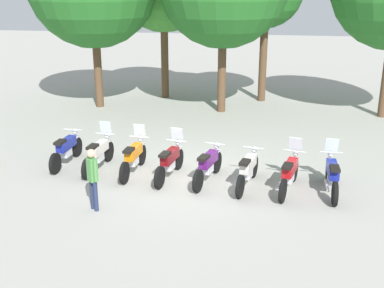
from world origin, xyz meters
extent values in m
plane|color=#9E9B93|center=(0.00, 0.00, 0.00)|extent=(80.00, 80.00, 0.00)
cylinder|color=black|center=(-3.98, 1.25, 0.32)|extent=(0.12, 0.64, 0.64)
cylinder|color=black|center=(-4.03, -0.30, 0.32)|extent=(0.12, 0.64, 0.64)
cube|color=silver|center=(-3.98, 1.25, 0.66)|extent=(0.13, 0.36, 0.04)
cube|color=navy|center=(-4.00, 0.53, 0.67)|extent=(0.29, 0.96, 0.30)
cube|color=silver|center=(-4.00, 0.48, 0.40)|extent=(0.23, 0.41, 0.24)
cube|color=black|center=(-4.01, 0.13, 0.86)|extent=(0.25, 0.45, 0.08)
cylinder|color=silver|center=(-3.98, 1.16, 0.64)|extent=(0.06, 0.23, 0.64)
cylinder|color=silver|center=(-3.98, 1.07, 0.97)|extent=(0.62, 0.06, 0.04)
sphere|color=silver|center=(-3.98, 1.20, 0.85)|extent=(0.17, 0.17, 0.16)
cylinder|color=silver|center=(-4.17, 0.18, 0.34)|extent=(0.09, 0.70, 0.07)
cylinder|color=black|center=(-2.80, 1.01, 0.32)|extent=(0.15, 0.65, 0.64)
cylinder|color=black|center=(-2.92, -0.54, 0.32)|extent=(0.15, 0.65, 0.64)
cube|color=silver|center=(-2.80, 1.01, 0.66)|extent=(0.15, 0.37, 0.04)
cube|color=silver|center=(-2.85, 0.28, 0.67)|extent=(0.33, 0.97, 0.30)
cube|color=silver|center=(-2.86, 0.23, 0.40)|extent=(0.25, 0.42, 0.24)
cube|color=black|center=(-2.88, -0.12, 0.86)|extent=(0.27, 0.46, 0.08)
cylinder|color=silver|center=(-2.81, 0.92, 0.64)|extent=(0.07, 0.23, 0.64)
cylinder|color=silver|center=(-2.81, 0.83, 0.97)|extent=(0.62, 0.08, 0.04)
sphere|color=silver|center=(-2.80, 0.96, 0.85)|extent=(0.17, 0.17, 0.16)
cylinder|color=silver|center=(-3.04, -0.05, 0.34)|extent=(0.12, 0.70, 0.07)
cube|color=silver|center=(-2.81, 0.89, 1.17)|extent=(0.37, 0.16, 0.39)
cylinder|color=black|center=(-1.67, 0.88, 0.32)|extent=(0.13, 0.64, 0.64)
cylinder|color=black|center=(-1.76, -0.67, 0.32)|extent=(0.13, 0.64, 0.64)
cube|color=silver|center=(-1.67, 0.88, 0.66)|extent=(0.14, 0.37, 0.04)
cube|color=orange|center=(-1.71, 0.16, 0.67)|extent=(0.31, 0.96, 0.30)
cube|color=silver|center=(-1.72, 0.11, 0.40)|extent=(0.24, 0.41, 0.24)
cube|color=black|center=(-1.73, -0.24, 0.86)|extent=(0.26, 0.45, 0.08)
cylinder|color=silver|center=(-1.68, 0.79, 0.64)|extent=(0.06, 0.23, 0.64)
cylinder|color=silver|center=(-1.68, 0.70, 0.97)|extent=(0.62, 0.07, 0.04)
sphere|color=silver|center=(-1.68, 0.83, 0.85)|extent=(0.17, 0.17, 0.16)
cylinder|color=silver|center=(-1.89, -0.18, 0.34)|extent=(0.11, 0.70, 0.07)
cube|color=silver|center=(-1.68, 0.76, 1.17)|extent=(0.37, 0.15, 0.39)
cylinder|color=black|center=(-0.45, 0.70, 0.32)|extent=(0.20, 0.65, 0.64)
cylinder|color=black|center=(-0.69, -0.83, 0.32)|extent=(0.20, 0.65, 0.64)
cube|color=silver|center=(-0.45, 0.70, 0.66)|extent=(0.17, 0.37, 0.04)
cube|color=maroon|center=(-0.56, -0.02, 0.67)|extent=(0.40, 0.98, 0.30)
cube|color=silver|center=(-0.57, -0.07, 0.40)|extent=(0.28, 0.43, 0.24)
cube|color=black|center=(-0.63, -0.41, 0.86)|extent=(0.30, 0.47, 0.08)
cylinder|color=silver|center=(-0.47, 0.61, 0.64)|extent=(0.08, 0.23, 0.64)
cylinder|color=silver|center=(-0.48, 0.52, 0.97)|extent=(0.62, 0.13, 0.04)
sphere|color=silver|center=(-0.46, 0.65, 0.85)|extent=(0.18, 0.18, 0.16)
cylinder|color=silver|center=(-0.78, -0.34, 0.34)|extent=(0.18, 0.70, 0.07)
cube|color=silver|center=(-0.47, 0.58, 1.17)|extent=(0.38, 0.19, 0.39)
cylinder|color=black|center=(0.74, 0.61, 0.32)|extent=(0.24, 0.65, 0.64)
cylinder|color=black|center=(0.40, -0.90, 0.32)|extent=(0.24, 0.65, 0.64)
cube|color=silver|center=(0.74, 0.61, 0.66)|extent=(0.20, 0.38, 0.04)
cube|color=#59196B|center=(0.58, -0.10, 0.67)|extent=(0.46, 0.98, 0.30)
cube|color=silver|center=(0.57, -0.15, 0.40)|extent=(0.30, 0.44, 0.24)
cube|color=black|center=(0.50, -0.49, 0.86)|extent=(0.33, 0.48, 0.08)
cylinder|color=silver|center=(0.72, 0.52, 0.64)|extent=(0.10, 0.23, 0.64)
cylinder|color=silver|center=(0.70, 0.44, 0.97)|extent=(0.61, 0.17, 0.04)
sphere|color=silver|center=(0.73, 0.56, 0.85)|extent=(0.19, 0.19, 0.16)
cylinder|color=silver|center=(0.35, -0.40, 0.34)|extent=(0.22, 0.70, 0.07)
cylinder|color=black|center=(1.86, 0.44, 0.32)|extent=(0.22, 0.65, 0.64)
cylinder|color=black|center=(1.57, -1.08, 0.32)|extent=(0.22, 0.65, 0.64)
cube|color=silver|center=(1.86, 0.44, 0.66)|extent=(0.19, 0.38, 0.04)
cube|color=silver|center=(1.72, -0.27, 0.67)|extent=(0.44, 0.98, 0.30)
cube|color=silver|center=(1.72, -0.32, 0.40)|extent=(0.29, 0.43, 0.24)
cube|color=black|center=(1.65, -0.66, 0.86)|extent=(0.32, 0.48, 0.08)
cylinder|color=silver|center=(1.85, 0.35, 0.64)|extent=(0.09, 0.23, 0.64)
cylinder|color=silver|center=(1.83, 0.26, 0.97)|extent=(0.62, 0.15, 0.04)
sphere|color=silver|center=(1.85, 0.39, 0.85)|extent=(0.19, 0.19, 0.16)
cylinder|color=silver|center=(1.50, -0.58, 0.34)|extent=(0.20, 0.70, 0.07)
cylinder|color=black|center=(3.03, 0.34, 0.32)|extent=(0.24, 0.65, 0.64)
cylinder|color=black|center=(2.69, -1.17, 0.32)|extent=(0.24, 0.65, 0.64)
cube|color=silver|center=(3.03, 0.34, 0.66)|extent=(0.20, 0.38, 0.04)
cube|color=red|center=(2.87, -0.36, 0.67)|extent=(0.46, 0.98, 0.30)
cube|color=silver|center=(2.86, -0.41, 0.40)|extent=(0.30, 0.44, 0.24)
cube|color=black|center=(2.78, -0.75, 0.86)|extent=(0.33, 0.48, 0.08)
cylinder|color=silver|center=(3.01, 0.26, 0.64)|extent=(0.10, 0.23, 0.64)
cylinder|color=silver|center=(2.99, 0.17, 0.97)|extent=(0.61, 0.17, 0.04)
sphere|color=silver|center=(3.02, 0.29, 0.85)|extent=(0.19, 0.19, 0.16)
cylinder|color=silver|center=(2.64, -0.67, 0.34)|extent=(0.22, 0.70, 0.07)
cube|color=silver|center=(3.00, 0.23, 1.17)|extent=(0.38, 0.21, 0.39)
cylinder|color=black|center=(4.00, 0.41, 0.32)|extent=(0.10, 0.64, 0.64)
cylinder|color=black|center=(4.01, -1.14, 0.32)|extent=(0.10, 0.64, 0.64)
cube|color=silver|center=(4.00, 0.41, 0.66)|extent=(0.12, 0.36, 0.04)
cube|color=navy|center=(4.00, -0.31, 0.67)|extent=(0.27, 0.95, 0.30)
cube|color=silver|center=(4.00, -0.36, 0.40)|extent=(0.22, 0.40, 0.24)
cube|color=black|center=(4.00, -0.71, 0.86)|extent=(0.24, 0.44, 0.08)
cylinder|color=silver|center=(4.00, 0.32, 0.64)|extent=(0.05, 0.23, 0.64)
cylinder|color=silver|center=(4.00, 0.23, 0.97)|extent=(0.62, 0.04, 0.04)
sphere|color=silver|center=(4.00, 0.36, 0.85)|extent=(0.16, 0.16, 0.16)
cylinder|color=silver|center=(3.84, -0.66, 0.34)|extent=(0.08, 0.70, 0.07)
cube|color=silver|center=(4.00, 0.29, 1.17)|extent=(0.36, 0.14, 0.39)
cylinder|color=#232D4C|center=(-1.94, -2.47, 0.39)|extent=(0.15, 0.15, 0.79)
cylinder|color=#232D4C|center=(-2.08, -2.36, 0.39)|extent=(0.15, 0.15, 0.79)
cube|color=#4C8C47|center=(-2.01, -2.41, 1.09)|extent=(0.30, 0.29, 0.59)
cylinder|color=#4C8C47|center=(-1.89, -2.51, 1.10)|extent=(0.11, 0.11, 0.56)
cylinder|color=#4C8C47|center=(-2.13, -2.31, 1.10)|extent=(0.11, 0.11, 0.56)
sphere|color=#DBAD89|center=(-2.01, -2.41, 1.52)|extent=(0.30, 0.30, 0.21)
cylinder|color=brown|center=(-5.53, 7.74, 1.75)|extent=(0.36, 0.36, 3.50)
cylinder|color=brown|center=(-2.97, 10.11, 1.92)|extent=(0.36, 0.36, 3.83)
cylinder|color=brown|center=(0.07, 7.81, 1.79)|extent=(0.36, 0.36, 3.57)
cylinder|color=brown|center=(1.76, 10.15, 1.96)|extent=(0.36, 0.36, 3.92)
camera|label=1|loc=(2.28, -12.96, 5.54)|focal=45.32mm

